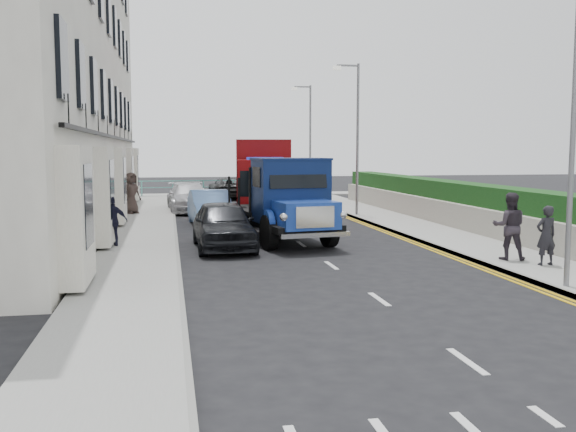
{
  "coord_description": "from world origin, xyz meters",
  "views": [
    {
      "loc": [
        -4.27,
        -14.51,
        3.1
      ],
      "look_at": [
        -1.25,
        1.66,
        1.4
      ],
      "focal_mm": 40.0,
      "sensor_mm": 36.0,
      "label": 1
    }
  ],
  "objects_px": {
    "parked_car_front": "(223,225)",
    "pedestrian_east_near": "(546,235)",
    "red_lorry": "(262,177)",
    "lamp_mid": "(355,130)",
    "bedford_lorry": "(289,205)",
    "lamp_far": "(308,135)",
    "lamp_near": "(569,108)"
  },
  "relations": [
    {
      "from": "parked_car_front",
      "to": "pedestrian_east_near",
      "type": "relative_size",
      "value": 2.87
    },
    {
      "from": "parked_car_front",
      "to": "pedestrian_east_near",
      "type": "bearing_deg",
      "value": -33.81
    },
    {
      "from": "red_lorry",
      "to": "parked_car_front",
      "type": "bearing_deg",
      "value": -100.24
    },
    {
      "from": "lamp_mid",
      "to": "parked_car_front",
      "type": "xyz_separation_m",
      "value": [
        -6.78,
        -8.46,
        -3.24
      ]
    },
    {
      "from": "lamp_mid",
      "to": "bedford_lorry",
      "type": "relative_size",
      "value": 1.14
    },
    {
      "from": "lamp_far",
      "to": "pedestrian_east_near",
      "type": "bearing_deg",
      "value": -87.24
    },
    {
      "from": "red_lorry",
      "to": "lamp_mid",
      "type": "bearing_deg",
      "value": 4.64
    },
    {
      "from": "lamp_far",
      "to": "bedford_lorry",
      "type": "height_order",
      "value": "lamp_far"
    },
    {
      "from": "parked_car_front",
      "to": "pedestrian_east_near",
      "type": "height_order",
      "value": "pedestrian_east_near"
    },
    {
      "from": "lamp_mid",
      "to": "parked_car_front",
      "type": "distance_m",
      "value": 11.32
    },
    {
      "from": "lamp_near",
      "to": "red_lorry",
      "type": "distance_m",
      "value": 16.79
    },
    {
      "from": "lamp_far",
      "to": "bedford_lorry",
      "type": "bearing_deg",
      "value": -104.31
    },
    {
      "from": "lamp_far",
      "to": "parked_car_front",
      "type": "relative_size",
      "value": 1.57
    },
    {
      "from": "lamp_far",
      "to": "parked_car_front",
      "type": "distance_m",
      "value": 19.93
    },
    {
      "from": "lamp_far",
      "to": "pedestrian_east_near",
      "type": "relative_size",
      "value": 4.51
    },
    {
      "from": "lamp_far",
      "to": "parked_car_front",
      "type": "height_order",
      "value": "lamp_far"
    },
    {
      "from": "pedestrian_east_near",
      "to": "red_lorry",
      "type": "bearing_deg",
      "value": -72.1
    },
    {
      "from": "bedford_lorry",
      "to": "red_lorry",
      "type": "relative_size",
      "value": 0.88
    },
    {
      "from": "bedford_lorry",
      "to": "pedestrian_east_near",
      "type": "distance_m",
      "value": 8.05
    },
    {
      "from": "lamp_far",
      "to": "bedford_lorry",
      "type": "relative_size",
      "value": 1.14
    },
    {
      "from": "lamp_far",
      "to": "lamp_near",
      "type": "bearing_deg",
      "value": -90.0
    },
    {
      "from": "bedford_lorry",
      "to": "red_lorry",
      "type": "distance_m",
      "value": 8.06
    },
    {
      "from": "lamp_mid",
      "to": "bedford_lorry",
      "type": "xyz_separation_m",
      "value": [
        -4.57,
        -7.93,
        -2.71
      ]
    },
    {
      "from": "lamp_far",
      "to": "red_lorry",
      "type": "bearing_deg",
      "value": -113.4
    },
    {
      "from": "pedestrian_east_near",
      "to": "parked_car_front",
      "type": "bearing_deg",
      "value": -36.62
    },
    {
      "from": "lamp_near",
      "to": "lamp_far",
      "type": "height_order",
      "value": "same"
    },
    {
      "from": "lamp_mid",
      "to": "parked_car_front",
      "type": "relative_size",
      "value": 1.57
    },
    {
      "from": "lamp_near",
      "to": "red_lorry",
      "type": "bearing_deg",
      "value": 104.9
    },
    {
      "from": "lamp_near",
      "to": "lamp_mid",
      "type": "height_order",
      "value": "same"
    },
    {
      "from": "bedford_lorry",
      "to": "parked_car_front",
      "type": "bearing_deg",
      "value": -175.4
    },
    {
      "from": "bedford_lorry",
      "to": "red_lorry",
      "type": "bearing_deg",
      "value": 78.92
    },
    {
      "from": "pedestrian_east_near",
      "to": "lamp_mid",
      "type": "bearing_deg",
      "value": -88.92
    }
  ]
}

